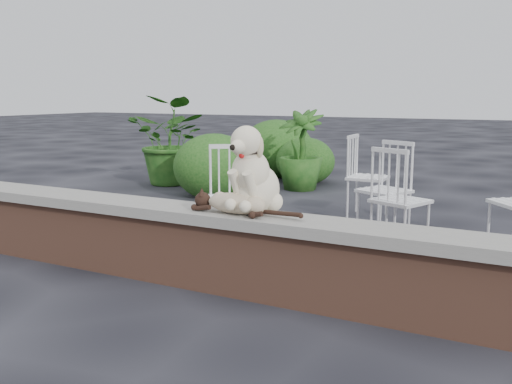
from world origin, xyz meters
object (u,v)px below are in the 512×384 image
at_px(dog, 256,168).
at_px(chair_c, 401,199).
at_px(chair_b, 384,189).
at_px(potted_plant_a, 172,140).
at_px(chair_e, 368,176).
at_px(potted_plant_b, 301,150).
at_px(chair_a, 231,197).
at_px(cat, 236,202).

relative_size(dog, chair_c, 0.67).
height_order(chair_b, potted_plant_a, potted_plant_a).
xyz_separation_m(chair_e, chair_c, (0.67, -1.26, 0.00)).
distance_m(dog, potted_plant_b, 4.37).
distance_m(dog, chair_a, 1.24).
distance_m(chair_b, potted_plant_a, 4.13).
distance_m(cat, chair_b, 2.21).
relative_size(chair_c, potted_plant_a, 0.68).
distance_m(cat, chair_c, 1.86).
height_order(chair_e, chair_c, same).
bearing_deg(chair_e, dog, 178.99).
height_order(chair_c, potted_plant_a, potted_plant_a).
xyz_separation_m(chair_e, potted_plant_a, (-3.38, 0.86, 0.22)).
relative_size(cat, chair_a, 1.05).
bearing_deg(chair_c, chair_a, 46.14).
bearing_deg(chair_a, chair_b, 10.99).
height_order(cat, chair_e, chair_e).
height_order(dog, potted_plant_a, potted_plant_a).
bearing_deg(potted_plant_b, chair_a, -78.19).
bearing_deg(chair_e, chair_a, 157.70).
distance_m(dog, chair_b, 2.08).
bearing_deg(chair_c, cat, 87.90).
xyz_separation_m(chair_c, potted_plant_b, (-2.08, 2.59, 0.12)).
height_order(chair_a, chair_e, same).
distance_m(chair_b, chair_c, 0.53).
xyz_separation_m(potted_plant_a, potted_plant_b, (1.97, 0.48, -0.10)).
distance_m(chair_c, potted_plant_a, 4.57).
bearing_deg(chair_a, dog, -83.56).
relative_size(dog, cat, 0.63).
xyz_separation_m(chair_b, potted_plant_b, (-1.81, 2.13, 0.12)).
relative_size(cat, chair_e, 1.05).
relative_size(chair_e, potted_plant_a, 0.68).
bearing_deg(potted_plant_a, chair_a, -46.15).
relative_size(cat, chair_b, 1.05).
distance_m(cat, potted_plant_b, 4.48).
distance_m(cat, potted_plant_a, 5.03).
xyz_separation_m(dog, chair_e, (0.00, 2.79, -0.42)).
bearing_deg(chair_c, chair_b, -37.59).
relative_size(chair_a, potted_plant_a, 0.68).
bearing_deg(chair_a, cat, -90.82).
xyz_separation_m(chair_b, chair_e, (-0.40, 0.80, 0.00)).
bearing_deg(cat, chair_b, 81.82).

